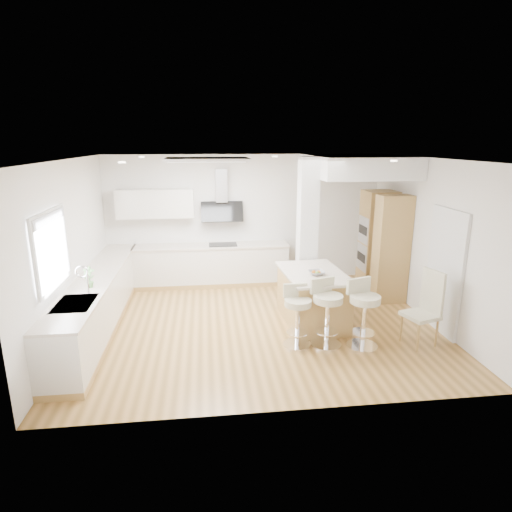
{
  "coord_description": "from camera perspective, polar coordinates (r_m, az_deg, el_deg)",
  "views": [
    {
      "loc": [
        -0.85,
        -6.82,
        3.08
      ],
      "look_at": [
        0.01,
        0.4,
        1.11
      ],
      "focal_mm": 30.0,
      "sensor_mm": 36.0,
      "label": 1
    }
  ],
  "objects": [
    {
      "name": "ground",
      "position": [
        7.53,
        0.32,
        -9.01
      ],
      "size": [
        6.0,
        6.0,
        0.0
      ],
      "primitive_type": "plane",
      "color": "#A97B3E",
      "rests_on": "ground"
    },
    {
      "name": "ceiling",
      "position": [
        7.53,
        0.32,
        -9.01
      ],
      "size": [
        6.0,
        5.0,
        0.02
      ],
      "primitive_type": "cube",
      "color": "white",
      "rests_on": "ground"
    },
    {
      "name": "wall_back",
      "position": [
        9.5,
        -1.54,
        4.96
      ],
      "size": [
        6.0,
        0.04,
        2.8
      ],
      "primitive_type": "cube",
      "color": "silver",
      "rests_on": "ground"
    },
    {
      "name": "wall_left",
      "position": [
        7.34,
        -23.59,
        0.62
      ],
      "size": [
        0.04,
        5.0,
        2.8
      ],
      "primitive_type": "cube",
      "color": "silver",
      "rests_on": "ground"
    },
    {
      "name": "wall_right",
      "position": [
        8.01,
        22.17,
        1.9
      ],
      "size": [
        0.04,
        5.0,
        2.8
      ],
      "primitive_type": "cube",
      "color": "silver",
      "rests_on": "ground"
    },
    {
      "name": "skylight",
      "position": [
        7.42,
        -6.46,
        12.65
      ],
      "size": [
        4.1,
        2.1,
        0.06
      ],
      "color": "silver",
      "rests_on": "ground"
    },
    {
      "name": "window_left",
      "position": [
        6.43,
        -25.69,
        1.16
      ],
      "size": [
        0.06,
        1.28,
        1.07
      ],
      "color": "white",
      "rests_on": "ground"
    },
    {
      "name": "doorway_right",
      "position": [
        7.59,
        23.83,
        -2.1
      ],
      "size": [
        0.05,
        1.0,
        2.1
      ],
      "color": "#4D453D",
      "rests_on": "ground"
    },
    {
      "name": "counter_left",
      "position": [
        7.74,
        -20.25,
        -5.64
      ],
      "size": [
        0.63,
        4.5,
        1.35
      ],
      "color": "tan",
      "rests_on": "ground"
    },
    {
      "name": "counter_back",
      "position": [
        9.35,
        -6.94,
        0.25
      ],
      "size": [
        3.62,
        0.63,
        2.5
      ],
      "color": "tan",
      "rests_on": "ground"
    },
    {
      "name": "pillar",
      "position": [
        8.17,
        6.84,
        3.17
      ],
      "size": [
        0.35,
        0.35,
        2.8
      ],
      "color": "silver",
      "rests_on": "ground"
    },
    {
      "name": "soffit",
      "position": [
        8.74,
        13.23,
        11.6
      ],
      "size": [
        1.78,
        2.2,
        0.4
      ],
      "color": "white",
      "rests_on": "ground"
    },
    {
      "name": "oven_column",
      "position": [
        9.02,
        16.46,
        1.5
      ],
      "size": [
        0.63,
        1.21,
        2.1
      ],
      "color": "tan",
      "rests_on": "ground"
    },
    {
      "name": "peninsula",
      "position": [
        7.49,
        7.56,
        -5.44
      ],
      "size": [
        1.1,
        1.57,
        0.99
      ],
      "rotation": [
        0.0,
        0.0,
        0.07
      ],
      "color": "tan",
      "rests_on": "ground"
    },
    {
      "name": "bar_stool_a",
      "position": [
        6.62,
        5.53,
        -7.49
      ],
      "size": [
        0.47,
        0.47,
        0.96
      ],
      "rotation": [
        0.0,
        0.0,
        0.09
      ],
      "color": "white",
      "rests_on": "ground"
    },
    {
      "name": "bar_stool_b",
      "position": [
        6.66,
        9.42,
        -7.02
      ],
      "size": [
        0.59,
        0.59,
        1.05
      ],
      "rotation": [
        0.0,
        0.0,
        0.31
      ],
      "color": "white",
      "rests_on": "ground"
    },
    {
      "name": "bar_stool_c",
      "position": [
        6.72,
        14.13,
        -7.01
      ],
      "size": [
        0.6,
        0.6,
        1.07
      ],
      "rotation": [
        0.0,
        0.0,
        0.3
      ],
      "color": "white",
      "rests_on": "ground"
    },
    {
      "name": "dining_chair",
      "position": [
        7.13,
        21.77,
        -6.11
      ],
      "size": [
        0.57,
        0.57,
        1.18
      ],
      "rotation": [
        0.0,
        0.0,
        0.3
      ],
      "color": "beige",
      "rests_on": "ground"
    }
  ]
}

